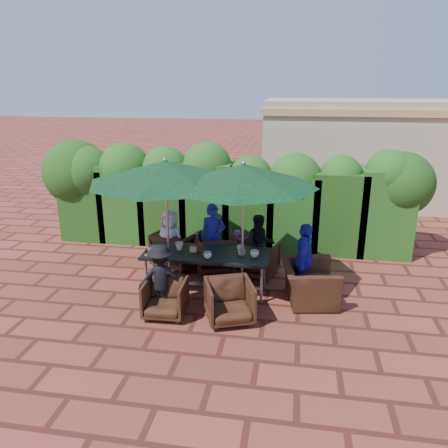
% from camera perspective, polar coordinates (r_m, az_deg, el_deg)
% --- Properties ---
extents(ground, '(80.00, 80.00, 0.00)m').
position_cam_1_polar(ground, '(8.43, -1.85, -8.06)').
color(ground, brown).
rests_on(ground, ground).
extents(dining_table, '(2.29, 0.90, 0.75)m').
position_cam_1_polar(dining_table, '(8.00, -2.30, -4.27)').
color(dining_table, black).
rests_on(dining_table, ground).
extents(umbrella_left, '(2.76, 2.76, 2.46)m').
position_cam_1_polar(umbrella_left, '(7.78, -7.66, 6.80)').
color(umbrella_left, gray).
rests_on(umbrella_left, ground).
extents(umbrella_right, '(2.55, 2.55, 2.46)m').
position_cam_1_polar(umbrella_right, '(7.39, 2.56, 6.35)').
color(umbrella_right, gray).
rests_on(umbrella_right, ground).
extents(chair_far_left, '(1.02, 0.99, 0.84)m').
position_cam_1_polar(chair_far_left, '(9.23, -6.24, -2.97)').
color(chair_far_left, black).
rests_on(chair_far_left, ground).
extents(chair_far_mid, '(0.98, 0.95, 0.82)m').
position_cam_1_polar(chair_far_mid, '(8.97, -1.08, -3.56)').
color(chair_far_mid, black).
rests_on(chair_far_mid, ground).
extents(chair_far_right, '(0.90, 0.87, 0.76)m').
position_cam_1_polar(chair_far_right, '(8.76, 4.39, -4.35)').
color(chair_far_right, black).
rests_on(chair_far_right, ground).
extents(chair_near_left, '(0.69, 0.65, 0.69)m').
position_cam_1_polar(chair_near_left, '(7.35, -7.70, -9.37)').
color(chair_near_left, black).
rests_on(chair_near_left, ground).
extents(chair_near_right, '(0.92, 0.89, 0.75)m').
position_cam_1_polar(chair_near_right, '(7.13, 0.73, -9.84)').
color(chair_near_right, black).
rests_on(chair_near_right, ground).
extents(chair_end_right, '(0.84, 1.14, 0.91)m').
position_cam_1_polar(chair_end_right, '(7.84, 11.13, -6.81)').
color(chair_end_right, black).
rests_on(chair_end_right, ground).
extents(adult_far_left, '(0.71, 0.55, 1.26)m').
position_cam_1_polar(adult_far_left, '(9.00, -7.02, -2.10)').
color(adult_far_left, silver).
rests_on(adult_far_left, ground).
extents(adult_far_mid, '(0.55, 0.47, 1.40)m').
position_cam_1_polar(adult_far_mid, '(8.89, -1.44, -1.78)').
color(adult_far_mid, '#201FAB').
rests_on(adult_far_mid, ground).
extents(adult_far_right, '(0.66, 0.49, 1.23)m').
position_cam_1_polar(adult_far_right, '(8.75, 4.69, -2.72)').
color(adult_far_right, black).
rests_on(adult_far_right, ground).
extents(adult_near_left, '(0.83, 0.55, 1.19)m').
position_cam_1_polar(adult_near_left, '(7.41, -8.25, -6.99)').
color(adult_near_left, black).
rests_on(adult_near_left, ground).
extents(adult_end_right, '(0.47, 0.84, 1.38)m').
position_cam_1_polar(adult_end_right, '(7.88, 10.40, -4.80)').
color(adult_end_right, '#201FAB').
rests_on(adult_end_right, ground).
extents(child_left, '(0.29, 0.24, 0.75)m').
position_cam_1_polar(child_left, '(9.15, -3.72, -3.39)').
color(child_left, '#E6516D').
rests_on(child_left, ground).
extents(child_right, '(0.35, 0.31, 0.83)m').
position_cam_1_polar(child_right, '(9.03, 1.74, -3.35)').
color(child_right, '#8E4393').
rests_on(child_right, ground).
extents(pedestrian_a, '(1.78, 0.66, 1.90)m').
position_cam_1_polar(pedestrian_a, '(11.84, 8.80, 4.32)').
color(pedestrian_a, green).
rests_on(pedestrian_a, ground).
extents(pedestrian_b, '(0.89, 0.75, 1.58)m').
position_cam_1_polar(pedestrian_b, '(12.32, 14.59, 3.73)').
color(pedestrian_b, '#E6516D').
rests_on(pedestrian_b, ground).
extents(pedestrian_c, '(1.15, 1.06, 1.68)m').
position_cam_1_polar(pedestrian_c, '(12.12, 17.96, 3.43)').
color(pedestrian_c, '#94939B').
rests_on(pedestrian_c, ground).
extents(cup_a, '(0.15, 0.15, 0.12)m').
position_cam_1_polar(cup_a, '(8.08, -9.44, -3.24)').
color(cup_a, beige).
rests_on(cup_a, dining_table).
extents(cup_b, '(0.15, 0.15, 0.14)m').
position_cam_1_polar(cup_b, '(8.12, -5.85, -2.89)').
color(cup_b, beige).
rests_on(cup_b, dining_table).
extents(cup_c, '(0.15, 0.15, 0.11)m').
position_cam_1_polar(cup_c, '(7.71, -2.16, -4.09)').
color(cup_c, beige).
rests_on(cup_c, dining_table).
extents(cup_d, '(0.14, 0.14, 0.13)m').
position_cam_1_polar(cup_d, '(7.96, 2.19, -3.28)').
color(cup_d, beige).
rests_on(cup_d, dining_table).
extents(cup_e, '(0.16, 0.16, 0.12)m').
position_cam_1_polar(cup_e, '(7.77, 4.01, -3.88)').
color(cup_e, beige).
rests_on(cup_e, dining_table).
extents(ketchup_bottle, '(0.04, 0.04, 0.17)m').
position_cam_1_polar(ketchup_bottle, '(8.01, -3.21, -3.02)').
color(ketchup_bottle, '#B20C0A').
rests_on(ketchup_bottle, dining_table).
extents(sauce_bottle, '(0.04, 0.04, 0.17)m').
position_cam_1_polar(sauce_bottle, '(8.06, -3.24, -2.89)').
color(sauce_bottle, '#4C230C').
rests_on(sauce_bottle, dining_table).
extents(serving_tray, '(0.35, 0.25, 0.02)m').
position_cam_1_polar(serving_tray, '(7.99, -8.88, -3.84)').
color(serving_tray, '#906845').
rests_on(serving_tray, dining_table).
extents(number_block_left, '(0.12, 0.06, 0.10)m').
position_cam_1_polar(number_block_left, '(8.00, -4.03, -3.32)').
color(number_block_left, tan).
rests_on(number_block_left, dining_table).
extents(number_block_right, '(0.12, 0.06, 0.10)m').
position_cam_1_polar(number_block_right, '(7.86, 2.32, -3.68)').
color(number_block_right, tan).
rests_on(number_block_right, dining_table).
extents(hedge_wall, '(9.10, 1.60, 2.43)m').
position_cam_1_polar(hedge_wall, '(10.19, -1.04, 4.48)').
color(hedge_wall, '#143A0F').
rests_on(hedge_wall, ground).
extents(building, '(6.20, 3.08, 3.20)m').
position_cam_1_polar(building, '(14.70, 17.36, 8.97)').
color(building, '#BEAF8D').
rests_on(building, ground).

